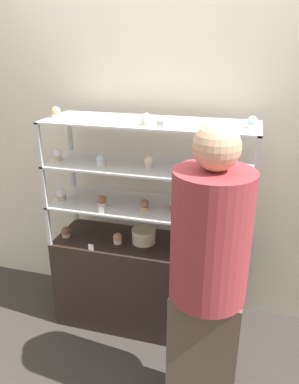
% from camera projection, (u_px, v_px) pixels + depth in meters
% --- Properties ---
extents(ground_plane, '(20.00, 20.00, 0.00)m').
position_uv_depth(ground_plane, '(150.00, 321.00, 2.80)').
color(ground_plane, '#38332D').
extents(back_wall, '(8.00, 0.05, 2.60)m').
position_uv_depth(back_wall, '(163.00, 140.00, 2.63)').
color(back_wall, beige).
rests_on(back_wall, ground_plane).
extents(display_base, '(1.30, 0.43, 0.67)m').
position_uv_depth(display_base, '(150.00, 284.00, 2.67)').
color(display_base, black).
rests_on(display_base, ground_plane).
extents(display_riser_lower, '(1.30, 0.43, 0.28)m').
position_uv_depth(display_riser_lower, '(150.00, 208.00, 2.45)').
color(display_riser_lower, '#B7B7BC').
rests_on(display_riser_lower, display_base).
extents(display_riser_middle, '(1.30, 0.43, 0.28)m').
position_uv_depth(display_riser_middle, '(150.00, 168.00, 2.35)').
color(display_riser_middle, '#B7B7BC').
rests_on(display_riser_middle, display_riser_lower).
extents(display_riser_upper, '(1.30, 0.43, 0.28)m').
position_uv_depth(display_riser_upper, '(150.00, 124.00, 2.24)').
color(display_riser_upper, '#B7B7BC').
rests_on(display_riser_upper, display_riser_middle).
extents(layer_cake_centerpiece, '(0.16, 0.16, 0.10)m').
position_uv_depth(layer_cake_centerpiece, '(144.00, 236.00, 2.54)').
color(layer_cake_centerpiece, beige).
rests_on(layer_cake_centerpiece, display_base).
extents(sheet_cake_frosted, '(0.20, 0.13, 0.06)m').
position_uv_depth(sheet_cake_frosted, '(188.00, 206.00, 2.36)').
color(sheet_cake_frosted, '#C66660').
rests_on(sheet_cake_frosted, display_riser_lower).
extents(cupcake_0, '(0.06, 0.06, 0.08)m').
position_uv_depth(cupcake_0, '(66.00, 232.00, 2.62)').
color(cupcake_0, '#CCB28C').
rests_on(cupcake_0, display_base).
extents(cupcake_1, '(0.06, 0.06, 0.08)m').
position_uv_depth(cupcake_1, '(118.00, 238.00, 2.53)').
color(cupcake_1, white).
rests_on(cupcake_1, display_base).
extents(cupcake_2, '(0.06, 0.06, 0.08)m').
position_uv_depth(cupcake_2, '(175.00, 246.00, 2.44)').
color(cupcake_2, beige).
rests_on(cupcake_2, display_base).
extents(cupcake_3, '(0.06, 0.06, 0.08)m').
position_uv_depth(cupcake_3, '(236.00, 258.00, 2.30)').
color(cupcake_3, beige).
rests_on(cupcake_3, display_base).
extents(price_tag_0, '(0.04, 0.00, 0.04)m').
position_uv_depth(price_tag_0, '(91.00, 247.00, 2.45)').
color(price_tag_0, white).
rests_on(price_tag_0, display_base).
extents(cupcake_4, '(0.06, 0.06, 0.07)m').
position_uv_depth(cupcake_4, '(61.00, 194.00, 2.53)').
color(cupcake_4, '#CCB28C').
rests_on(cupcake_4, display_riser_lower).
extents(cupcake_5, '(0.06, 0.06, 0.07)m').
position_uv_depth(cupcake_5, '(102.00, 201.00, 2.43)').
color(cupcake_5, beige).
rests_on(cupcake_5, display_riser_lower).
extents(cupcake_6, '(0.06, 0.06, 0.07)m').
position_uv_depth(cupcake_6, '(145.00, 205.00, 2.37)').
color(cupcake_6, '#CCB28C').
rests_on(cupcake_6, display_riser_lower).
extents(cupcake_7, '(0.06, 0.06, 0.07)m').
position_uv_depth(cupcake_7, '(241.00, 214.00, 2.25)').
color(cupcake_7, beige).
rests_on(cupcake_7, display_riser_lower).
extents(price_tag_1, '(0.04, 0.00, 0.04)m').
position_uv_depth(price_tag_1, '(101.00, 210.00, 2.33)').
color(price_tag_1, white).
rests_on(price_tag_1, display_riser_lower).
extents(cupcake_8, '(0.06, 0.06, 0.07)m').
position_uv_depth(cupcake_8, '(58.00, 155.00, 2.43)').
color(cupcake_8, '#CCB28C').
rests_on(cupcake_8, display_riser_middle).
extents(cupcake_9, '(0.06, 0.06, 0.07)m').
position_uv_depth(cupcake_9, '(101.00, 160.00, 2.32)').
color(cupcake_9, white).
rests_on(cupcake_9, display_riser_middle).
extents(cupcake_10, '(0.06, 0.06, 0.07)m').
position_uv_depth(cupcake_10, '(149.00, 162.00, 2.29)').
color(cupcake_10, beige).
rests_on(cupcake_10, display_riser_middle).
extents(cupcake_11, '(0.06, 0.06, 0.07)m').
position_uv_depth(cupcake_11, '(198.00, 166.00, 2.21)').
color(cupcake_11, white).
rests_on(cupcake_11, display_riser_middle).
extents(cupcake_12, '(0.06, 0.06, 0.07)m').
position_uv_depth(cupcake_12, '(247.00, 172.00, 2.12)').
color(cupcake_12, white).
rests_on(cupcake_12, display_riser_middle).
extents(price_tag_2, '(0.04, 0.00, 0.04)m').
position_uv_depth(price_tag_2, '(218.00, 179.00, 2.05)').
color(price_tag_2, white).
rests_on(price_tag_2, display_riser_middle).
extents(cupcake_13, '(0.06, 0.06, 0.07)m').
position_uv_depth(cupcake_13, '(56.00, 112.00, 2.34)').
color(cupcake_13, white).
rests_on(cupcake_13, display_riser_upper).
extents(cupcake_14, '(0.06, 0.06, 0.07)m').
position_uv_depth(cupcake_14, '(146.00, 119.00, 2.13)').
color(cupcake_14, '#CCB28C').
rests_on(cupcake_14, display_riser_upper).
extents(cupcake_15, '(0.06, 0.06, 0.07)m').
position_uv_depth(cupcake_15, '(252.00, 123.00, 2.04)').
color(cupcake_15, white).
rests_on(cupcake_15, display_riser_upper).
extents(price_tag_3, '(0.04, 0.00, 0.04)m').
position_uv_depth(price_tag_3, '(160.00, 125.00, 2.03)').
color(price_tag_3, white).
rests_on(price_tag_3, display_riser_upper).
extents(customer_figure, '(0.38, 0.38, 1.63)m').
position_uv_depth(customer_figure, '(208.00, 275.00, 1.84)').
color(customer_figure, brown).
rests_on(customer_figure, ground_plane).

